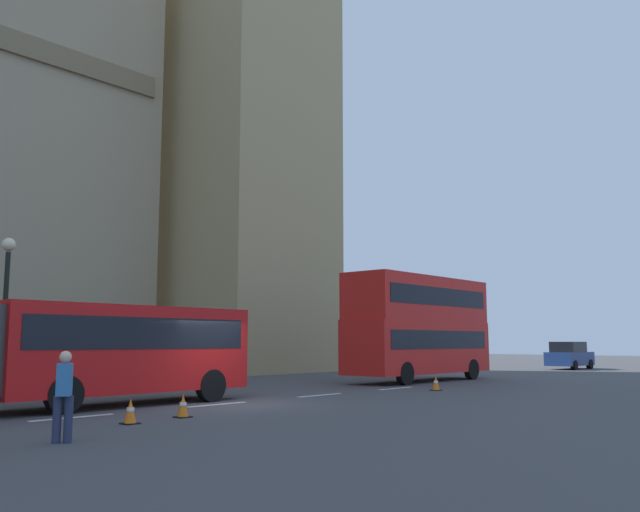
{
  "coord_description": "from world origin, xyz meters",
  "views": [
    {
      "loc": [
        -13.49,
        -15.73,
        1.86
      ],
      "look_at": [
        10.89,
        5.8,
        6.03
      ],
      "focal_mm": 37.6,
      "sensor_mm": 36.0,
      "label": 1
    }
  ],
  "objects_px": {
    "double_decker_bus": "(419,324)",
    "traffic_cone_east": "(436,383)",
    "traffic_cone_middle": "(183,406)",
    "pedestrian_by_kerb": "(64,393)",
    "sedan_lead": "(570,356)",
    "street_lamp": "(5,305)",
    "traffic_cone_west": "(130,411)"
  },
  "relations": [
    {
      "from": "traffic_cone_west",
      "to": "traffic_cone_middle",
      "type": "xyz_separation_m",
      "value": [
        1.61,
        0.18,
        0.0
      ]
    },
    {
      "from": "sedan_lead",
      "to": "pedestrian_by_kerb",
      "type": "bearing_deg",
      "value": -171.69
    },
    {
      "from": "double_decker_bus",
      "to": "pedestrian_by_kerb",
      "type": "xyz_separation_m",
      "value": [
        -20.89,
        -5.74,
        -1.8
      ]
    },
    {
      "from": "traffic_cone_west",
      "to": "street_lamp",
      "type": "distance_m",
      "value": 9.15
    },
    {
      "from": "sedan_lead",
      "to": "traffic_cone_middle",
      "type": "bearing_deg",
      "value": -173.51
    },
    {
      "from": "double_decker_bus",
      "to": "traffic_cone_east",
      "type": "height_order",
      "value": "double_decker_bus"
    },
    {
      "from": "sedan_lead",
      "to": "traffic_cone_middle",
      "type": "distance_m",
      "value": 35.64
    },
    {
      "from": "traffic_cone_east",
      "to": "double_decker_bus",
      "type": "bearing_deg",
      "value": 38.59
    },
    {
      "from": "traffic_cone_middle",
      "to": "street_lamp",
      "type": "bearing_deg",
      "value": 95.5
    },
    {
      "from": "traffic_cone_east",
      "to": "pedestrian_by_kerb",
      "type": "xyz_separation_m",
      "value": [
        -16.11,
        -1.93,
        0.63
      ]
    },
    {
      "from": "pedestrian_by_kerb",
      "to": "double_decker_bus",
      "type": "bearing_deg",
      "value": 15.36
    },
    {
      "from": "sedan_lead",
      "to": "pedestrian_by_kerb",
      "type": "height_order",
      "value": "sedan_lead"
    },
    {
      "from": "double_decker_bus",
      "to": "traffic_cone_east",
      "type": "bearing_deg",
      "value": -141.41
    },
    {
      "from": "sedan_lead",
      "to": "street_lamp",
      "type": "xyz_separation_m",
      "value": [
        -36.22,
        4.48,
        2.14
      ]
    },
    {
      "from": "double_decker_bus",
      "to": "traffic_cone_east",
      "type": "xyz_separation_m",
      "value": [
        -4.78,
        -3.81,
        -2.43
      ]
    },
    {
      "from": "sedan_lead",
      "to": "traffic_cone_east",
      "type": "height_order",
      "value": "sedan_lead"
    },
    {
      "from": "traffic_cone_middle",
      "to": "pedestrian_by_kerb",
      "type": "xyz_separation_m",
      "value": [
        -4.06,
        -1.74,
        0.63
      ]
    },
    {
      "from": "double_decker_bus",
      "to": "traffic_cone_middle",
      "type": "height_order",
      "value": "double_decker_bus"
    },
    {
      "from": "sedan_lead",
      "to": "traffic_cone_west",
      "type": "xyz_separation_m",
      "value": [
        -37.02,
        -4.21,
        -0.63
      ]
    },
    {
      "from": "double_decker_bus",
      "to": "traffic_cone_middle",
      "type": "distance_m",
      "value": 17.47
    },
    {
      "from": "sedan_lead",
      "to": "traffic_cone_west",
      "type": "relative_size",
      "value": 7.59
    },
    {
      "from": "double_decker_bus",
      "to": "pedestrian_by_kerb",
      "type": "height_order",
      "value": "double_decker_bus"
    },
    {
      "from": "traffic_cone_middle",
      "to": "pedestrian_by_kerb",
      "type": "relative_size",
      "value": 0.34
    },
    {
      "from": "sedan_lead",
      "to": "pedestrian_by_kerb",
      "type": "relative_size",
      "value": 2.6
    },
    {
      "from": "traffic_cone_middle",
      "to": "pedestrian_by_kerb",
      "type": "distance_m",
      "value": 4.47
    },
    {
      "from": "street_lamp",
      "to": "traffic_cone_middle",
      "type": "bearing_deg",
      "value": -84.5
    },
    {
      "from": "sedan_lead",
      "to": "traffic_cone_east",
      "type": "relative_size",
      "value": 7.59
    },
    {
      "from": "street_lamp",
      "to": "double_decker_bus",
      "type": "bearing_deg",
      "value": -14.32
    },
    {
      "from": "traffic_cone_middle",
      "to": "street_lamp",
      "type": "xyz_separation_m",
      "value": [
        -0.82,
        8.5,
        2.77
      ]
    },
    {
      "from": "traffic_cone_east",
      "to": "street_lamp",
      "type": "xyz_separation_m",
      "value": [
        -12.87,
        8.32,
        2.77
      ]
    },
    {
      "from": "double_decker_bus",
      "to": "traffic_cone_east",
      "type": "relative_size",
      "value": 15.68
    },
    {
      "from": "traffic_cone_east",
      "to": "pedestrian_by_kerb",
      "type": "distance_m",
      "value": 16.24
    }
  ]
}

